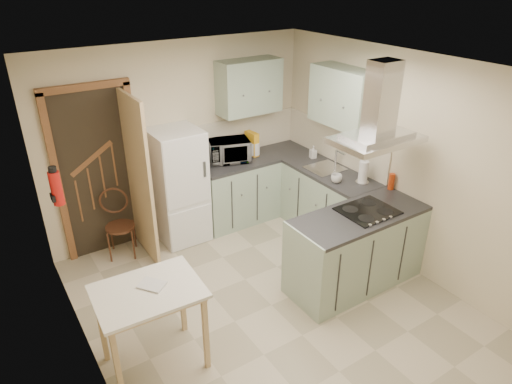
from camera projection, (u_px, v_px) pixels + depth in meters
floor at (271, 305)px, 4.91m from camera, size 4.20×4.20×0.00m
ceiling at (276, 70)px, 3.80m from camera, size 4.20×4.20×0.00m
back_wall at (181, 140)px, 5.93m from camera, size 3.60×0.00×3.60m
left_wall at (80, 263)px, 3.47m from camera, size 0.00×4.20×4.20m
right_wall at (401, 163)px, 5.23m from camera, size 0.00×4.20×4.20m
doorway at (99, 173)px, 5.46m from camera, size 1.10×0.12×2.10m
fridge at (179, 186)px, 5.83m from camera, size 0.60×0.60×1.50m
counter_back at (237, 191)px, 6.38m from camera, size 1.08×0.60×0.90m
counter_right at (314, 194)px, 6.29m from camera, size 0.60×1.95×0.90m
splashback at (244, 134)px, 6.43m from camera, size 1.68×0.02×0.50m
wall_cabinet_back at (249, 87)px, 5.99m from camera, size 0.85×0.35×0.70m
wall_cabinet_right at (344, 97)px, 5.52m from camera, size 0.35×0.90×0.70m
peninsula at (357, 249)px, 5.08m from camera, size 1.55×0.65×0.90m
hob at (368, 211)px, 4.92m from camera, size 0.58×0.50×0.01m
extractor_hood at (376, 140)px, 4.56m from camera, size 0.90×0.55×0.10m
sink at (325, 168)px, 5.95m from camera, size 0.45×0.40×0.01m
fire_extinguisher at (56, 188)px, 4.06m from camera, size 0.10×0.10×0.32m
drop_leaf_table at (153, 328)px, 4.02m from camera, size 0.92×0.71×0.84m
bentwood_chair at (120, 227)px, 5.61m from camera, size 0.46×0.46×0.80m
microwave at (229, 151)px, 6.12m from camera, size 0.62×0.51×0.30m
kettle at (254, 148)px, 6.31m from camera, size 0.18×0.18×0.22m
cereal_box at (252, 144)px, 6.31m from camera, size 0.11×0.23×0.33m
soap_bottle at (313, 152)px, 6.25m from camera, size 0.09×0.09×0.17m
paper_towel at (363, 172)px, 5.52m from camera, size 0.15×0.15×0.29m
cup at (336, 178)px, 5.56m from camera, size 0.14×0.14×0.10m
red_bottle at (391, 182)px, 5.37m from camera, size 0.09×0.09×0.20m
book at (146, 287)px, 3.80m from camera, size 0.26×0.27×0.10m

